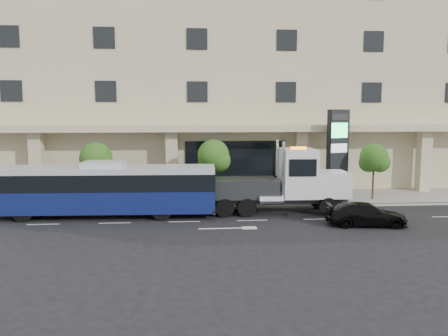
% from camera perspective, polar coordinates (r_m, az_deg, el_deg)
% --- Properties ---
extents(ground, '(120.00, 120.00, 0.00)m').
position_cam_1_polar(ground, '(27.44, 3.25, -6.11)').
color(ground, black).
rests_on(ground, ground).
extents(sidewalk, '(120.00, 6.00, 0.15)m').
position_cam_1_polar(sidewalk, '(32.28, 2.05, -4.00)').
color(sidewalk, gray).
rests_on(sidewalk, ground).
extents(curb, '(120.00, 0.30, 0.15)m').
position_cam_1_polar(curb, '(29.36, 2.72, -5.10)').
color(curb, gray).
rests_on(curb, ground).
extents(convention_center, '(60.00, 17.60, 20.00)m').
position_cam_1_polar(convention_center, '(42.24, 0.45, 12.05)').
color(convention_center, '#B8AD8A').
rests_on(convention_center, ground).
extents(tree_left, '(2.27, 2.20, 4.22)m').
position_cam_1_polar(tree_left, '(30.89, -16.33, 0.93)').
color(tree_left, '#422B19').
rests_on(tree_left, sidewalk).
extents(tree_mid, '(2.28, 2.20, 4.38)m').
position_cam_1_polar(tree_mid, '(30.26, -1.34, 1.37)').
color(tree_mid, '#422B19').
rests_on(tree_mid, sidewalk).
extents(tree_right, '(2.10, 2.00, 4.04)m').
position_cam_1_polar(tree_right, '(32.99, 19.04, 1.06)').
color(tree_right, '#422B19').
rests_on(tree_right, sidewalk).
extents(city_bus, '(13.52, 3.30, 3.40)m').
position_cam_1_polar(city_bus, '(27.58, -15.33, -2.61)').
color(city_bus, black).
rests_on(city_bus, ground).
extents(tow_truck, '(10.10, 2.77, 4.60)m').
position_cam_1_polar(tow_truck, '(27.94, 7.82, -1.98)').
color(tow_truck, '#2D3033').
rests_on(tow_truck, ground).
extents(black_sedan, '(4.67, 2.38, 1.30)m').
position_cam_1_polar(black_sedan, '(25.92, 18.07, -5.75)').
color(black_sedan, black).
rests_on(black_sedan, ground).
extents(signage_pylon, '(1.70, 1.08, 6.45)m').
position_cam_1_polar(signage_pylon, '(33.10, 14.60, 1.91)').
color(signage_pylon, black).
rests_on(signage_pylon, sidewalk).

